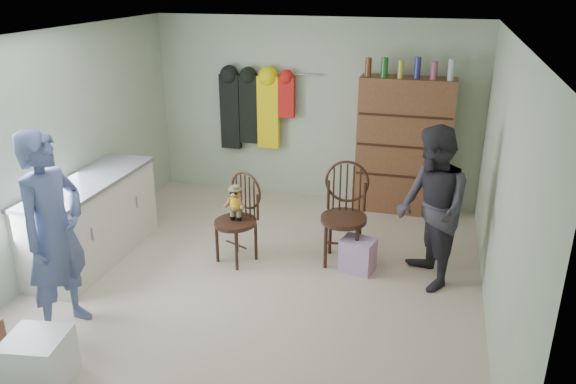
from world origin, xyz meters
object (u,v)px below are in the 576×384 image
(chair_front, at_px, (238,212))
(dresser, at_px, (403,146))
(chair_far, at_px, (345,210))
(counter, at_px, (92,220))

(chair_front, relative_size, dresser, 0.49)
(dresser, bearing_deg, chair_far, -107.00)
(chair_far, bearing_deg, dresser, 70.01)
(counter, height_order, chair_front, chair_front)
(chair_far, distance_m, dresser, 1.71)
(chair_front, height_order, dresser, dresser)
(counter, bearing_deg, dresser, 35.69)
(chair_front, bearing_deg, dresser, 73.69)
(chair_front, xyz_separation_m, chair_far, (1.13, 0.30, 0.02))
(chair_front, distance_m, dresser, 2.52)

